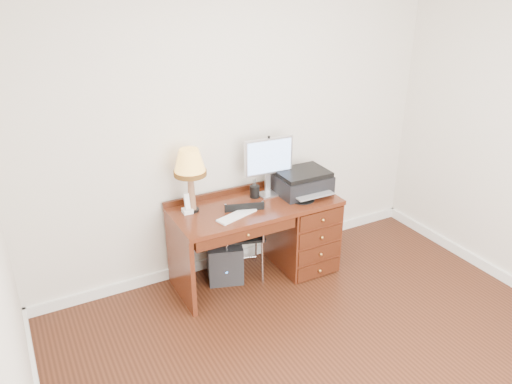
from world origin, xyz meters
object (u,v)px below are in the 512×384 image
monitor (269,159)px  printer (302,182)px  phone (187,207)px  desk (285,229)px  chair (245,230)px  equipment_box (225,261)px  leg_lamp (190,166)px

monitor → printer: (0.29, -0.12, -0.23)m
phone → printer: bearing=-4.1°
phone → desk: bearing=-6.1°
printer → chair: size_ratio=0.59×
chair → printer: bearing=15.8°
monitor → equipment_box: (-0.48, -0.04, -0.90)m
leg_lamp → desk: bearing=-8.4°
printer → equipment_box: (-0.77, 0.08, -0.67)m
printer → chair: (-0.59, 0.02, -0.36)m
desk → leg_lamp: (-0.87, 0.13, 0.75)m
chair → equipment_box: (-0.18, 0.06, -0.31)m
desk → phone: phone is taller
printer → leg_lamp: size_ratio=0.86×
phone → equipment_box: phone is taller
desk → monitor: monitor is taller
equipment_box → chair: bearing=-0.7°
monitor → chair: 0.67m
leg_lamp → chair: 0.81m
leg_lamp → equipment_box: size_ratio=1.53×
leg_lamp → phone: leg_lamp is taller
printer → chair: bearing=178.9°
monitor → phone: size_ratio=3.02×
desk → printer: printer is taller
printer → chair: 0.69m
printer → phone: 1.10m
monitor → printer: monitor is taller
leg_lamp → phone: (-0.05, -0.01, -0.36)m
desk → monitor: size_ratio=2.80×
leg_lamp → chair: leg_lamp is taller
monitor → desk: bearing=-46.8°
monitor → equipment_box: bearing=-171.6°
monitor → leg_lamp: leg_lamp is taller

